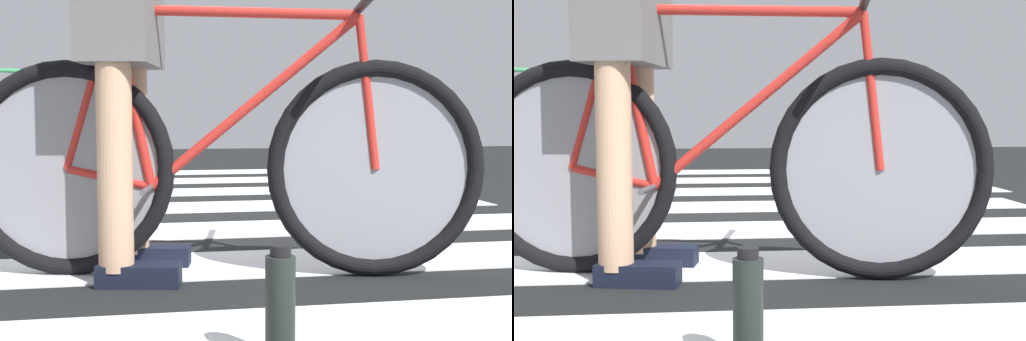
# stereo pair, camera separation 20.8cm
# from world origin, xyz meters

# --- Properties ---
(ground) EXTENTS (18.00, 14.00, 0.02)m
(ground) POSITION_xyz_m (0.00, 0.00, 0.01)
(ground) COLOR black
(crosswalk_markings) EXTENTS (5.43, 5.79, 0.00)m
(crosswalk_markings) POSITION_xyz_m (-0.01, 0.15, 0.02)
(crosswalk_markings) COLOR silver
(crosswalk_markings) RESTS_ON ground
(bicycle_1_of_2) EXTENTS (1.72, 0.55, 0.93)m
(bicycle_1_of_2) POSITION_xyz_m (0.66, -1.13, 0.41)
(bicycle_1_of_2) COLOR black
(bicycle_1_of_2) RESTS_ON ground
(cyclist_1_of_2) EXTENTS (0.38, 0.45, 0.98)m
(cyclist_1_of_2) POSITION_xyz_m (0.36, -1.07, 0.65)
(cyclist_1_of_2) COLOR tan
(cyclist_1_of_2) RESTS_ON ground
(water_bottle) EXTENTS (0.07, 0.07, 0.26)m
(water_bottle) POSITION_xyz_m (0.69, -1.94, 0.14)
(water_bottle) COLOR #232A26
(water_bottle) RESTS_ON ground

